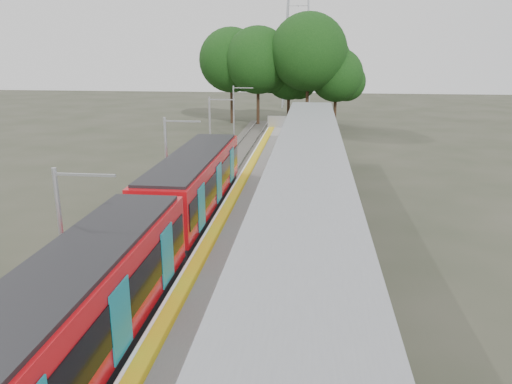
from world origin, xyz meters
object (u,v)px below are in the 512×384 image
bench_mid (326,205)px  train (154,228)px  info_pillar_near (244,382)px  bench_far (313,181)px  info_pillar_far (306,155)px  litter_bin (311,187)px

bench_mid → train: bearing=-125.5°
info_pillar_near → bench_far: bearing=67.7°
info_pillar_near → info_pillar_far: bearing=70.1°
info_pillar_far → info_pillar_near: bearing=-112.1°
bench_mid → bench_far: 4.76m
info_pillar_near → litter_bin: (1.40, 17.81, -0.28)m
bench_mid → info_pillar_near: bearing=-81.7°
litter_bin → train: bearing=-124.5°
bench_mid → info_pillar_near: info_pillar_near is taller
train → info_pillar_far: (5.85, 16.79, -0.36)m
bench_far → train: bearing=-100.7°
info_pillar_far → litter_bin: size_ratio=1.70×
info_pillar_far → litter_bin: info_pillar_far is taller
bench_mid → info_pillar_near: size_ratio=0.95×
bench_far → info_pillar_near: size_ratio=0.93×
bench_far → litter_bin: bearing=-74.2°
bench_far → info_pillar_far: (-0.50, 6.70, 0.13)m
train → info_pillar_near: train is taller
bench_mid → litter_bin: bench_mid is taller
bench_mid → litter_bin: 3.80m
train → bench_mid: size_ratio=16.63×
train → info_pillar_far: bearing=70.8°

